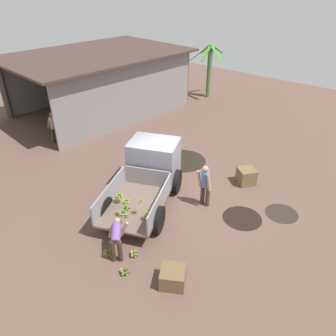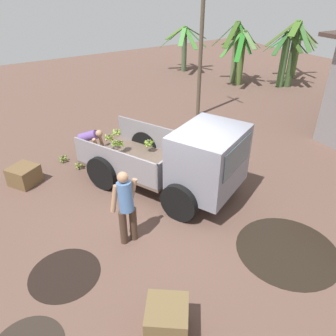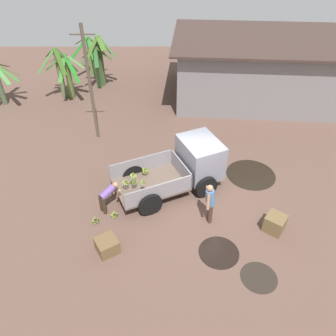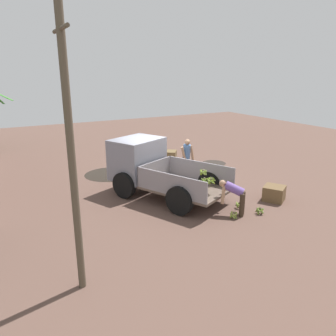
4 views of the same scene
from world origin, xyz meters
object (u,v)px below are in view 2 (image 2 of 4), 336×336
(utility_pole, at_px, (201,42))
(banana_bunch_on_ground_2, at_px, (79,165))
(banana_bunch_on_ground_1, at_px, (63,158))
(cargo_truck, at_px, (191,161))
(wooden_crate_0, at_px, (24,175))
(person_foreground_visitor, at_px, (126,205))
(person_worker_loading, at_px, (88,141))
(wooden_crate_1, at_px, (167,321))
(banana_bunch_on_ground_0, at_px, (94,152))

(utility_pole, bearing_deg, banana_bunch_on_ground_2, -74.47)
(utility_pole, bearing_deg, banana_bunch_on_ground_1, -81.30)
(banana_bunch_on_ground_2, bearing_deg, cargo_truck, 34.35)
(wooden_crate_0, bearing_deg, person_foreground_visitor, 21.58)
(person_foreground_visitor, relative_size, person_worker_loading, 1.55)
(utility_pole, xyz_separation_m, wooden_crate_0, (1.51, -7.06, -2.56))
(utility_pole, distance_m, wooden_crate_1, 9.86)
(wooden_crate_0, bearing_deg, person_worker_loading, 96.44)
(person_worker_loading, relative_size, wooden_crate_0, 1.60)
(person_foreground_visitor, xyz_separation_m, banana_bunch_on_ground_2, (-3.48, 0.13, -0.80))
(banana_bunch_on_ground_0, height_order, banana_bunch_on_ground_2, banana_bunch_on_ground_0)
(cargo_truck, xyz_separation_m, banana_bunch_on_ground_0, (-3.37, -1.30, -0.90))
(utility_pole, xyz_separation_m, banana_bunch_on_ground_1, (0.89, -5.82, -2.69))
(person_worker_loading, bearing_deg, person_foreground_visitor, -50.71)
(cargo_truck, xyz_separation_m, utility_pole, (-4.40, 3.59, 1.79))
(cargo_truck, bearing_deg, banana_bunch_on_ground_2, -170.02)
(person_worker_loading, relative_size, banana_bunch_on_ground_2, 3.78)
(person_foreground_visitor, xyz_separation_m, wooden_crate_0, (-3.51, -1.39, -0.67))
(utility_pole, height_order, wooden_crate_1, utility_pole)
(cargo_truck, bearing_deg, wooden_crate_1, -65.60)
(banana_bunch_on_ground_2, xyz_separation_m, wooden_crate_0, (-0.03, -1.52, 0.12))
(banana_bunch_on_ground_0, relative_size, wooden_crate_1, 0.41)
(cargo_truck, xyz_separation_m, wooden_crate_1, (2.91, -2.55, -0.71))
(banana_bunch_on_ground_0, bearing_deg, wooden_crate_0, -77.41)
(banana_bunch_on_ground_0, distance_m, wooden_crate_0, 2.23)
(utility_pole, xyz_separation_m, banana_bunch_on_ground_2, (1.54, -5.54, -2.68))
(utility_pole, distance_m, banana_bunch_on_ground_1, 6.47)
(utility_pole, height_order, wooden_crate_0, utility_pole)
(cargo_truck, height_order, wooden_crate_0, cargo_truck)
(person_foreground_visitor, height_order, wooden_crate_0, person_foreground_visitor)
(person_worker_loading, relative_size, banana_bunch_on_ground_1, 3.91)
(banana_bunch_on_ground_2, bearing_deg, banana_bunch_on_ground_0, 128.03)
(cargo_truck, distance_m, person_worker_loading, 3.47)
(banana_bunch_on_ground_0, xyz_separation_m, banana_bunch_on_ground_1, (-0.13, -0.93, -0.00))
(banana_bunch_on_ground_1, xyz_separation_m, wooden_crate_1, (6.42, -0.32, 0.20))
(person_foreground_visitor, bearing_deg, banana_bunch_on_ground_1, 4.19)
(banana_bunch_on_ground_2, relative_size, wooden_crate_0, 0.42)
(cargo_truck, height_order, wooden_crate_1, cargo_truck)
(banana_bunch_on_ground_2, xyz_separation_m, wooden_crate_1, (5.77, -0.60, 0.19))
(person_worker_loading, height_order, wooden_crate_0, person_worker_loading)
(cargo_truck, xyz_separation_m, person_foreground_visitor, (0.62, -2.08, -0.10))
(utility_pole, xyz_separation_m, person_worker_loading, (1.29, -5.09, -2.14))
(cargo_truck, xyz_separation_m, person_worker_loading, (-3.11, -1.50, -0.35))
(banana_bunch_on_ground_2, height_order, wooden_crate_1, wooden_crate_1)
(person_worker_loading, bearing_deg, banana_bunch_on_ground_1, -160.57)
(wooden_crate_0, height_order, wooden_crate_1, wooden_crate_1)
(person_worker_loading, bearing_deg, banana_bunch_on_ground_0, 100.10)
(utility_pole, bearing_deg, wooden_crate_0, -77.92)
(cargo_truck, relative_size, utility_pole, 0.85)
(utility_pole, relative_size, banana_bunch_on_ground_0, 20.33)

